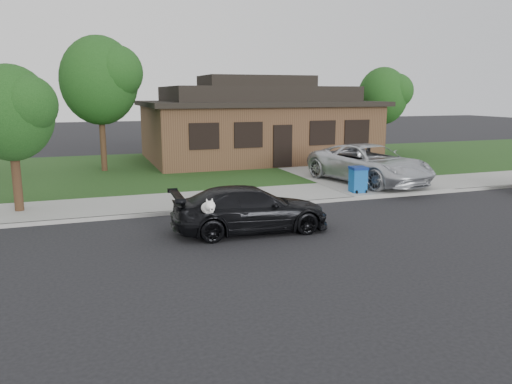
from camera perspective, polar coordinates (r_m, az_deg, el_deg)
name	(u,v)px	position (r m, az deg, el deg)	size (l,w,h in m)	color
ground	(300,235)	(13.77, 5.01, -4.92)	(120.00, 120.00, 0.00)	black
sidewalk	(243,198)	(18.29, -1.44, -0.64)	(60.00, 3.00, 0.12)	gray
curb	(257,206)	(16.90, 0.13, -1.62)	(60.00, 0.12, 0.12)	gray
lawn	(196,167)	(25.90, -6.91, 2.81)	(60.00, 13.00, 0.13)	#193814
driveway	(327,170)	(25.13, 8.11, 2.54)	(4.50, 13.00, 0.14)	gray
sedan	(250,209)	(13.90, -0.67, -1.99)	(4.47, 2.17, 1.28)	black
minivan	(369,164)	(21.35, 12.83, 3.17)	(2.62, 5.69, 1.58)	silver
recycling_bin	(358,179)	(19.24, 11.58, 1.42)	(0.65, 0.67, 0.98)	#0D4B95
house	(256,123)	(28.70, 0.00, 7.86)	(12.60, 8.60, 4.65)	#422B1C
tree_0	(103,79)	(24.95, -17.08, 12.26)	(3.78, 3.60, 6.34)	#332114
tree_1	(386,95)	(31.77, 14.61, 10.68)	(3.15, 3.00, 5.25)	#332114
tree_2	(14,111)	(17.26, -25.90, 8.28)	(2.73, 2.60, 4.59)	#332114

